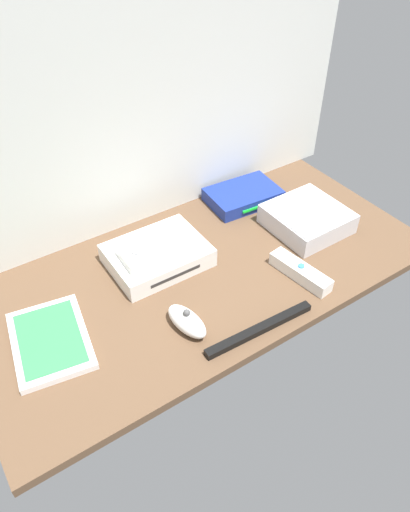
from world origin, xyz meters
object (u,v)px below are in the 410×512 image
Objects in this scene: remote_wand at (300,272)px; remote_nunchuk at (187,321)px; game_console at (157,255)px; remote_classic_pad at (154,249)px; game_case at (50,340)px; network_router at (243,196)px; mini_computer at (307,218)px; sensor_bar at (260,329)px.

remote_wand is 27.86cm from remote_nunchuk.
game_console is 1.44× the size of remote_classic_pad.
network_router is (58.19, 17.19, 0.94)cm from game_case.
game_console is 37.36cm from mini_computer.
remote_classic_pad reaches higher than remote_wand.
remote_wand is 18.19cm from sensor_bar.
remote_wand is 0.63× the size of sensor_bar.
sensor_bar is at bearing -164.42° from remote_wand.
game_console is at bearing 105.54° from sensor_bar.
remote_nunchuk reaches higher than game_case.
remote_wand is at bearing -4.02° from game_case.
mini_computer is at bearing 35.56° from remote_wand.
mini_computer is at bearing -12.90° from game_console.
remote_nunchuk is at bearing 169.78° from remote_wand.
remote_classic_pad reaches higher than remote_nunchuk.
mini_computer is at bearing -66.23° from network_router.
remote_classic_pad is 28.45cm from sensor_bar.
game_console is 29.21cm from game_case.
remote_wand is 1.44× the size of remote_nunchuk.
network_router is at bearing 30.73° from remote_nunchuk.
network_router reaches higher than game_case.
game_case is 0.88× the size of sensor_bar.
remote_nunchuk is at bearing -97.97° from remote_classic_pad.
remote_classic_pad reaches higher than game_case.
mini_computer is 38.52cm from remote_classic_pad.
game_console is at bearing 42.96° from remote_classic_pad.
network_router is 1.28× the size of remote_classic_pad.
mini_computer is 1.13× the size of remote_wand.
network_router is (30.28, 8.70, -0.50)cm from game_console.
network_router is at bearing 109.37° from mini_computer.
game_case is at bearing 152.91° from sensor_bar.
game_case is 60.68cm from network_router.
mini_computer is 1.62× the size of remote_nunchuk.
mini_computer is 42.51cm from remote_nunchuk.
network_router is 1.25× the size of remote_wand.
network_router reaches higher than sensor_bar.
game_console is 20.22cm from remote_nunchuk.
sensor_bar is at bearing -20.02° from game_case.
mini_computer is (36.36, -8.60, 0.44)cm from game_console.
game_console is at bearing 68.28° from remote_nunchuk.
remote_nunchuk is (-34.96, -28.37, 0.34)cm from network_router.
game_console is 0.88× the size of sensor_bar.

